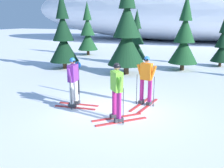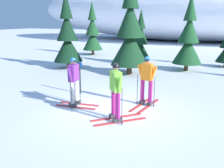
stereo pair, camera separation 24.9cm
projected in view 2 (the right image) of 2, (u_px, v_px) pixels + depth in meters
name	position (u px, v px, depth m)	size (l,w,h in m)	color
ground_plane	(114.00, 109.00, 8.55)	(120.00, 120.00, 0.00)	white
skier_lime_jacket	(116.00, 91.00, 7.33)	(1.56, 1.55, 1.85)	red
skier_orange_jacket	(147.00, 80.00, 8.70)	(0.78, 1.79, 1.84)	red
skier_purple_jacket	(74.00, 80.00, 8.63)	(1.61, 0.84, 1.81)	red
pine_tree_far_left	(93.00, 33.00, 21.10)	(1.79, 1.79, 4.63)	#47301E
pine_tree_left	(67.00, 37.00, 15.12)	(1.85, 1.85, 4.79)	#47301E
pine_tree_center_left	(140.00, 42.00, 16.68)	(1.47, 1.47, 3.80)	#47301E
pine_tree_center	(130.00, 33.00, 13.38)	(2.17, 2.17, 5.63)	#47301E
pine_tree_center_right	(188.00, 39.00, 14.45)	(1.79, 1.79, 4.62)	#47301E
snow_ridge_background	(190.00, 7.00, 34.75)	(49.45, 19.49, 9.59)	white
trail_marker_post	(80.00, 76.00, 10.11)	(0.28, 0.07, 1.41)	black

